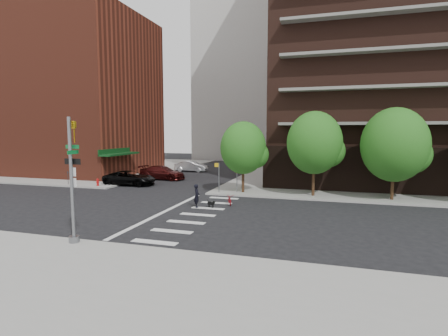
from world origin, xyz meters
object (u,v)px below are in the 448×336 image
at_px(fire_hydrant, 98,182).
at_px(scooter, 230,199).
at_px(parked_car_maroon, 162,173).
at_px(parked_car_silver, 191,166).
at_px(parked_car_black, 130,178).
at_px(dog_walker, 197,196).
at_px(traffic_signal, 73,190).

bearing_deg(fire_hydrant, scooter, -15.69).
xyz_separation_m(parked_car_maroon, parked_car_silver, (0.22, 8.24, -0.04)).
height_order(parked_car_black, dog_walker, dog_walker).
distance_m(traffic_signal, dog_walker, 10.05).
xyz_separation_m(fire_hydrant, parked_car_maroon, (3.51, 6.97, 0.22)).
bearing_deg(dog_walker, parked_car_black, 29.53).
height_order(parked_car_black, parked_car_silver, parked_car_black).
bearing_deg(parked_car_silver, parked_car_maroon, 178.04).
xyz_separation_m(parked_car_maroon, scooter, (11.14, -11.08, -0.38)).
distance_m(parked_car_maroon, dog_walker, 15.67).
bearing_deg(parked_car_black, dog_walker, -130.74).
height_order(traffic_signal, parked_car_black, traffic_signal).
height_order(traffic_signal, parked_car_silver, traffic_signal).
distance_m(parked_car_maroon, parked_car_silver, 8.24).
height_order(parked_car_maroon, parked_car_silver, parked_car_maroon).
relative_size(traffic_signal, parked_car_silver, 1.34).
bearing_deg(parked_car_black, parked_car_maroon, -17.40).
distance_m(parked_car_black, dog_walker, 12.99).
height_order(parked_car_silver, dog_walker, dog_walker).
bearing_deg(traffic_signal, parked_car_maroon, 106.34).
relative_size(parked_car_black, parked_car_silver, 1.19).
bearing_deg(scooter, dog_walker, -162.14).
height_order(parked_car_black, parked_car_maroon, parked_car_maroon).
bearing_deg(parked_car_black, traffic_signal, -159.50).
height_order(fire_hydrant, parked_car_maroon, parked_car_maroon).
height_order(parked_car_maroon, dog_walker, dog_walker).
bearing_deg(parked_car_maroon, scooter, -131.72).
distance_m(traffic_signal, parked_car_silver, 31.20).
bearing_deg(scooter, parked_car_silver, 97.98).
xyz_separation_m(traffic_signal, parked_car_black, (-7.73, 17.40, -1.96)).
xyz_separation_m(parked_car_silver, dog_walker, (8.91, -20.96, 0.11)).
height_order(parked_car_black, scooter, parked_car_black).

